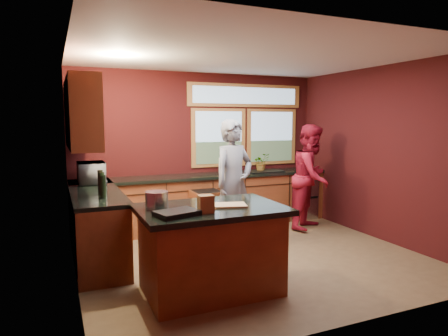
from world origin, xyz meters
TOP-DOWN VIEW (x-y plane):
  - floor at (0.00, 0.00)m, footprint 4.50×4.50m
  - room_shell at (-0.60, 0.32)m, footprint 4.52×4.02m
  - back_counter at (0.20, 1.70)m, footprint 4.50×0.64m
  - left_counter at (-1.95, 0.85)m, footprint 0.64×2.30m
  - island at (-0.91, -0.82)m, footprint 1.55×1.05m
  - person_grey at (-0.01, 0.56)m, footprint 0.79×0.63m
  - person_red at (1.64, 0.93)m, footprint 1.10×1.05m
  - microwave at (-1.92, 1.47)m, footprint 0.39×0.57m
  - potted_plant at (1.10, 1.75)m, footprint 0.29×0.25m
  - paper_towel at (0.30, 1.70)m, footprint 0.12×0.12m
  - cutting_board at (-0.71, -0.87)m, footprint 0.40×0.34m
  - stock_pot at (-1.46, -0.67)m, footprint 0.24×0.24m
  - paper_bag at (-1.06, -1.07)m, footprint 0.15×0.13m
  - black_tray at (-1.36, -1.07)m, footprint 0.46×0.38m

SIDE VIEW (x-z plane):
  - floor at x=0.00m, z-range 0.00..0.00m
  - back_counter at x=0.20m, z-range 0.00..0.93m
  - left_counter at x=-1.95m, z-range 0.00..0.93m
  - island at x=-0.91m, z-range 0.01..0.95m
  - person_red at x=1.64m, z-range 0.00..1.80m
  - person_grey at x=-0.01m, z-range 0.00..1.88m
  - cutting_board at x=-0.71m, z-range 0.94..0.96m
  - black_tray at x=-1.36m, z-range 0.94..0.99m
  - stock_pot at x=-1.46m, z-range 0.94..1.12m
  - paper_bag at x=-1.06m, z-range 0.94..1.12m
  - paper_towel at x=0.30m, z-range 0.93..1.21m
  - microwave at x=-1.92m, z-range 0.93..1.25m
  - potted_plant at x=1.10m, z-range 0.93..1.26m
  - room_shell at x=-0.60m, z-range 0.44..3.15m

